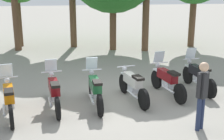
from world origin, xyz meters
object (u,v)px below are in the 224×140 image
Objects in this scene: motorcycle_2 at (95,89)px; motorcycle_0 at (9,99)px; motorcycle_3 at (133,85)px; motorcycle_5 at (198,76)px; motorcycle_1 at (54,92)px; person_1 at (202,91)px; motorcycle_4 at (167,80)px.

motorcycle_0 is at bearing 96.12° from motorcycle_2.
motorcycle_3 is at bearing -82.41° from motorcycle_2.
motorcycle_2 is 1.00× the size of motorcycle_5.
motorcycle_1 is at bearing 85.08° from motorcycle_3.
motorcycle_1 is 4.94m from motorcycle_5.
person_1 is at bearing -125.74° from motorcycle_1.
motorcycle_2 is at bearing 98.05° from motorcycle_5.
motorcycle_0 is 2.47m from motorcycle_2.
person_1 reaches higher than motorcycle_5.
motorcycle_4 and motorcycle_5 have the same top height.
motorcycle_4 is (3.63, 0.59, 0.00)m from motorcycle_1.
motorcycle_2 is 1.24× the size of person_1.
motorcycle_5 is 1.23× the size of person_1.
motorcycle_0 is at bearing 89.01° from motorcycle_3.
motorcycle_3 is (2.42, 0.30, -0.01)m from motorcycle_1.
motorcycle_1 is 1.22m from motorcycle_2.
motorcycle_0 is at bearing 100.19° from motorcycle_1.
motorcycle_3 is at bearing -91.32° from motorcycle_0.
motorcycle_0 is 1.22× the size of person_1.
motorcycle_3 is at bearing 92.10° from motorcycle_4.
motorcycle_3 is 0.99× the size of motorcycle_5.
motorcycle_1 reaches higher than motorcycle_3.
motorcycle_4 is 0.99× the size of motorcycle_5.
motorcycle_0 is at bearing 89.94° from motorcycle_4.
motorcycle_0 reaches higher than motorcycle_3.
motorcycle_4 is at bearing -88.11° from motorcycle_3.
motorcycle_5 is at bearing -87.26° from motorcycle_1.
motorcycle_0 is 0.99× the size of motorcycle_1.
motorcycle_5 is at bearing -80.40° from motorcycle_2.
motorcycle_1 is 1.00× the size of motorcycle_2.
motorcycle_4 is at bearing -90.59° from motorcycle_0.
person_1 is at bearing 169.82° from motorcycle_4.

